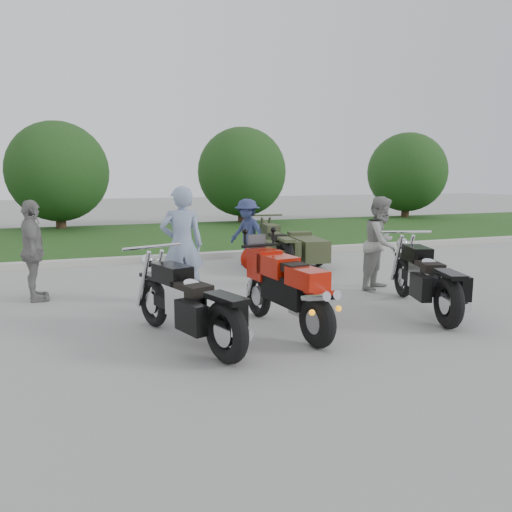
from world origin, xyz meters
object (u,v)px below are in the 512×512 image
object	(u,v)px
cruiser_sidecar	(295,248)
person_grey	(381,243)
sportbike_red	(287,287)
cruiser_right	(427,281)
cruiser_left	(190,307)
person_stripe	(182,245)
person_denim	(247,233)
person_back	(33,251)

from	to	relation	value
cruiser_sidecar	person_grey	bearing A→B (deg)	-70.36
sportbike_red	cruiser_right	distance (m)	2.38
cruiser_left	person_grey	size ratio (longest dim) A/B	1.40
cruiser_right	person_grey	size ratio (longest dim) A/B	1.43
cruiser_sidecar	person_stripe	xyz separation A→B (m)	(-3.02, -2.27, 0.51)
person_stripe	person_denim	size ratio (longest dim) A/B	1.24
cruiser_right	cruiser_sidecar	bearing A→B (deg)	111.41
sportbike_red	cruiser_sidecar	size ratio (longest dim) A/B	0.88
sportbike_red	person_stripe	bearing A→B (deg)	108.77
cruiser_sidecar	person_grey	distance (m)	2.59
person_stripe	person_denim	bearing A→B (deg)	-121.86
cruiser_sidecar	person_grey	world-z (taller)	person_grey
person_denim	cruiser_left	bearing A→B (deg)	-52.41
cruiser_right	person_back	size ratio (longest dim) A/B	1.45
cruiser_right	person_stripe	bearing A→B (deg)	167.60
cruiser_right	cruiser_left	bearing A→B (deg)	-159.97
person_stripe	person_grey	bearing A→B (deg)	-179.18
sportbike_red	person_stripe	distance (m)	2.27
person_back	person_stripe	bearing A→B (deg)	-117.63
person_grey	cruiser_right	bearing A→B (deg)	-133.67
person_denim	person_stripe	bearing A→B (deg)	-62.58
sportbike_red	cruiser_left	size ratio (longest dim) A/B	0.91
sportbike_red	person_denim	xyz separation A→B (m)	(1.08, 4.86, 0.17)
cruiser_left	cruiser_sidecar	size ratio (longest dim) A/B	0.97
cruiser_right	person_stripe	world-z (taller)	person_stripe
cruiser_right	person_stripe	distance (m)	3.89
cruiser_left	person_back	size ratio (longest dim) A/B	1.42
person_back	sportbike_red	bearing A→B (deg)	-137.01
sportbike_red	cruiser_right	size ratio (longest dim) A/B	0.89
cruiser_left	person_stripe	bearing A→B (deg)	62.56
person_denim	person_back	world-z (taller)	person_back
cruiser_left	person_denim	xyz separation A→B (m)	(2.41, 4.96, 0.29)
sportbike_red	person_back	distance (m)	4.44
person_grey	person_back	distance (m)	6.06
sportbike_red	person_back	xyz separation A→B (m)	(-3.31, 2.94, 0.24)
cruiser_right	person_back	xyz separation A→B (m)	(-5.68, 2.80, 0.35)
cruiser_right	person_denim	bearing A→B (deg)	121.76
person_stripe	person_back	xyz separation A→B (m)	(-2.30, 0.94, -0.11)
sportbike_red	person_stripe	size ratio (longest dim) A/B	1.14
sportbike_red	cruiser_sidecar	distance (m)	4.72
sportbike_red	person_back	bearing A→B (deg)	130.42
person_denim	person_back	size ratio (longest dim) A/B	0.92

